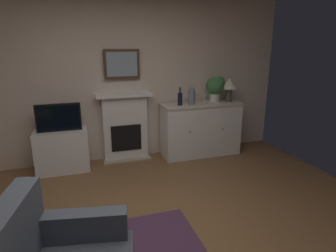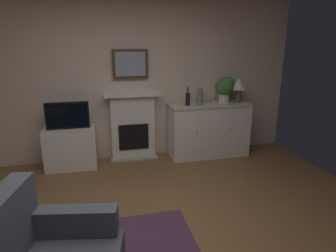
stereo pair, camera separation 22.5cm
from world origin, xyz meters
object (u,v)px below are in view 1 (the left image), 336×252
fireplace_unit (125,127)px  potted_plant_small (216,87)px  tv_set (59,118)px  table_lamp (229,85)px  wine_glass_center (205,96)px  wine_glass_left (197,96)px  vase_decorative (192,96)px  tv_cabinet (62,151)px  wine_bottle (180,99)px  sideboard_cabinet (201,129)px  framed_picture (122,64)px

fireplace_unit → potted_plant_small: bearing=-4.9°
fireplace_unit → tv_set: size_ratio=1.77×
table_lamp → wine_glass_center: table_lamp is taller
wine_glass_left → vase_decorative: bearing=-149.5°
wine_glass_left → tv_cabinet: wine_glass_left is taller
wine_glass_center → fireplace_unit: bearing=171.5°
tv_cabinet → fireplace_unit: bearing=9.4°
table_lamp → wine_glass_left: table_lamp is taller
wine_bottle → tv_cabinet: bearing=178.3°
sideboard_cabinet → tv_cabinet: (-2.23, 0.02, -0.14)m
fireplace_unit → tv_cabinet: (-0.97, -0.16, -0.24)m
sideboard_cabinet → tv_set: 2.26m
framed_picture → wine_bottle: framed_picture is taller
table_lamp → tv_set: bearing=-179.8°
sideboard_cabinet → tv_cabinet: 2.24m
framed_picture → vase_decorative: (1.06, -0.27, -0.51)m
sideboard_cabinet → table_lamp: 0.88m
framed_picture → sideboard_cabinet: size_ratio=0.41×
framed_picture → tv_cabinet: 1.58m
framed_picture → wine_bottle: size_ratio=1.90×
sideboard_cabinet → potted_plant_small: bearing=9.5°
table_lamp → framed_picture: bearing=172.8°
vase_decorative → tv_cabinet: 2.16m
wine_bottle → tv_set: (-1.84, 0.03, -0.18)m
wine_glass_center → wine_glass_left: bearing=157.7°
table_lamp → vase_decorative: size_ratio=1.42×
framed_picture → wine_glass_left: size_ratio=3.33×
tv_cabinet → framed_picture: bearing=12.0°
potted_plant_small → wine_bottle: bearing=-172.7°
sideboard_cabinet → wine_bottle: bearing=-174.2°
wine_bottle → potted_plant_small: bearing=7.3°
framed_picture → wine_glass_left: bearing=-9.3°
fireplace_unit → sideboard_cabinet: size_ratio=0.82×
fireplace_unit → sideboard_cabinet: (1.26, -0.18, -0.10)m
wine_glass_left → wine_bottle: bearing=-168.4°
wine_glass_left → wine_glass_center: bearing=-22.3°
wine_glass_left → potted_plant_small: bearing=3.0°
potted_plant_small → wine_glass_left: bearing=-177.0°
sideboard_cabinet → table_lamp: size_ratio=3.36×
wine_glass_left → wine_glass_center: (0.11, -0.05, 0.00)m
fireplace_unit → tv_set: 1.03m
fireplace_unit → wine_glass_center: bearing=-8.5°
fireplace_unit → wine_glass_left: (1.19, -0.15, 0.47)m
wine_bottle → wine_glass_center: wine_bottle is taller
fireplace_unit → tv_set: bearing=-169.2°
vase_decorative → potted_plant_small: 0.49m
sideboard_cabinet → wine_bottle: size_ratio=4.64×
sideboard_cabinet → fireplace_unit: bearing=172.0°
wine_bottle → potted_plant_small: size_ratio=0.67×
fireplace_unit → potted_plant_small: 1.65m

